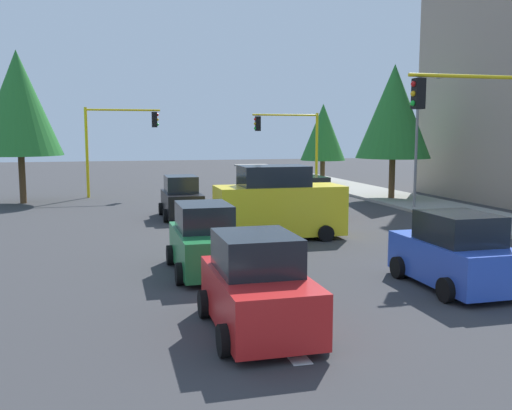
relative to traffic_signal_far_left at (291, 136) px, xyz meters
The scene contains 17 objects.
ground_plane 15.56m from the traffic_signal_far_left, 21.94° to the right, with size 120.00×120.00×0.00m, color #353538.
sidewalk_kerb 10.88m from the traffic_signal_far_left, 28.37° to the left, with size 80.00×4.00×0.15m, color gray.
lane_arrow_near 27.20m from the traffic_signal_far_left, 18.71° to the right, with size 2.40×1.10×1.10m.
traffic_signal_far_left is the anchor object (origin of this frame).
traffic_signal_near_left 20.00m from the traffic_signal_far_left, ahead, with size 0.36×4.59×5.95m.
traffic_signal_far_right 11.32m from the traffic_signal_far_left, 90.00° to the right, with size 0.36×4.59×5.54m.
street_lamp_curbside 11.00m from the traffic_signal_far_left, 18.92° to the left, with size 2.15×0.28×7.00m.
tree_roadside_far 5.56m from the traffic_signal_far_left, 136.01° to the left, with size 3.39×3.39×6.16m.
tree_opposite_side 16.86m from the traffic_signal_far_left, 83.15° to the right, with size 4.67×4.67×8.56m.
tree_roadside_mid 7.56m from the traffic_signal_far_left, 36.01° to the left, with size 4.34×4.34×7.94m.
delivery_van_yellow 17.15m from the traffic_signal_far_left, 19.48° to the right, with size 2.22×4.80×2.77m.
car_orange 11.92m from the traffic_signal_far_left, 14.15° to the right, with size 3.84×2.00×1.98m.
car_green 22.58m from the traffic_signal_far_left, 24.27° to the right, with size 3.84×1.98×1.98m.
car_black 13.30m from the traffic_signal_far_left, 41.30° to the right, with size 3.75×1.94×1.98m.
car_blue 24.06m from the traffic_signal_far_left, ahead, with size 3.74×2.08×1.98m.
car_silver 6.92m from the traffic_signal_far_left, 29.39° to the right, with size 3.63×2.04×1.98m.
car_red 27.19m from the traffic_signal_far_left, 19.37° to the right, with size 3.63×2.06×1.98m.
Camera 1 is at (22.23, -6.14, 4.01)m, focal length 39.58 mm.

